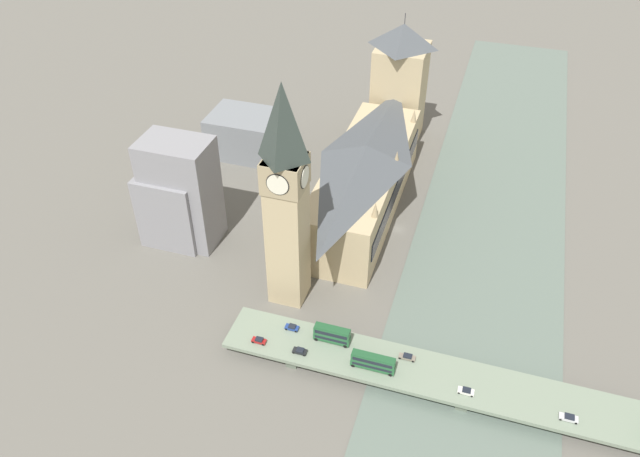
{
  "coord_description": "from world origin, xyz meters",
  "views": [
    {
      "loc": [
        -25.33,
        169.66,
        135.06
      ],
      "look_at": [
        18.75,
        30.7,
        19.11
      ],
      "focal_mm": 35.0,
      "sensor_mm": 36.0,
      "label": 1
    }
  ],
  "objects_px": {
    "parliament_hall": "(365,179)",
    "clock_tower": "(286,197)",
    "car_southbound_tail": "(292,327)",
    "road_bridge": "(465,384)",
    "car_southbound_mid": "(466,391)",
    "double_decker_bus_lead": "(373,362)",
    "double_decker_bus_rear": "(332,334)",
    "car_northbound_tail": "(259,340)",
    "victoria_tower": "(400,84)",
    "car_northbound_mid": "(407,357)",
    "car_southbound_lead": "(300,351)",
    "car_northbound_lead": "(569,418)"
  },
  "relations": [
    {
      "from": "victoria_tower",
      "to": "double_decker_bus_rear",
      "type": "height_order",
      "value": "victoria_tower"
    },
    {
      "from": "double_decker_bus_lead",
      "to": "double_decker_bus_rear",
      "type": "height_order",
      "value": "double_decker_bus_rear"
    },
    {
      "from": "victoria_tower",
      "to": "car_southbound_tail",
      "type": "height_order",
      "value": "victoria_tower"
    },
    {
      "from": "victoria_tower",
      "to": "car_northbound_tail",
      "type": "bearing_deg",
      "value": 85.25
    },
    {
      "from": "clock_tower",
      "to": "car_southbound_tail",
      "type": "height_order",
      "value": "clock_tower"
    },
    {
      "from": "car_northbound_tail",
      "to": "car_southbound_mid",
      "type": "height_order",
      "value": "car_northbound_tail"
    },
    {
      "from": "car_northbound_mid",
      "to": "car_southbound_lead",
      "type": "bearing_deg",
      "value": 13.52
    },
    {
      "from": "road_bridge",
      "to": "car_northbound_tail",
      "type": "xyz_separation_m",
      "value": [
        55.86,
        3.68,
        1.61
      ]
    },
    {
      "from": "double_decker_bus_lead",
      "to": "car_southbound_mid",
      "type": "relative_size",
      "value": 2.87
    },
    {
      "from": "car_northbound_mid",
      "to": "car_northbound_tail",
      "type": "height_order",
      "value": "car_northbound_tail"
    },
    {
      "from": "double_decker_bus_rear",
      "to": "car_northbound_tail",
      "type": "xyz_separation_m",
      "value": [
        18.92,
        6.49,
        -2.05
      ]
    },
    {
      "from": "clock_tower",
      "to": "car_southbound_mid",
      "type": "distance_m",
      "value": 68.87
    },
    {
      "from": "clock_tower",
      "to": "double_decker_bus_lead",
      "type": "distance_m",
      "value": 49.62
    },
    {
      "from": "double_decker_bus_lead",
      "to": "car_northbound_mid",
      "type": "distance_m",
      "value": 10.19
    },
    {
      "from": "clock_tower",
      "to": "victoria_tower",
      "type": "bearing_deg",
      "value": -95.79
    },
    {
      "from": "double_decker_bus_rear",
      "to": "car_northbound_lead",
      "type": "distance_m",
      "value": 62.47
    },
    {
      "from": "road_bridge",
      "to": "car_southbound_mid",
      "type": "distance_m",
      "value": 3.74
    },
    {
      "from": "victoria_tower",
      "to": "car_southbound_lead",
      "type": "distance_m",
      "value": 129.47
    },
    {
      "from": "victoria_tower",
      "to": "double_decker_bus_lead",
      "type": "height_order",
      "value": "victoria_tower"
    },
    {
      "from": "clock_tower",
      "to": "car_northbound_tail",
      "type": "xyz_separation_m",
      "value": [
        0.12,
        24.3,
        -31.87
      ]
    },
    {
      "from": "car_southbound_tail",
      "to": "parliament_hall",
      "type": "bearing_deg",
      "value": -93.19
    },
    {
      "from": "clock_tower",
      "to": "car_northbound_lead",
      "type": "height_order",
      "value": "clock_tower"
    },
    {
      "from": "car_southbound_lead",
      "to": "car_southbound_mid",
      "type": "distance_m",
      "value": 44.36
    },
    {
      "from": "parliament_hall",
      "to": "road_bridge",
      "type": "height_order",
      "value": "parliament_hall"
    },
    {
      "from": "car_southbound_mid",
      "to": "car_northbound_mid",
      "type": "bearing_deg",
      "value": -21.33
    },
    {
      "from": "double_decker_bus_rear",
      "to": "car_southbound_mid",
      "type": "distance_m",
      "value": 37.86
    },
    {
      "from": "road_bridge",
      "to": "parliament_hall",
      "type": "bearing_deg",
      "value": -57.17
    },
    {
      "from": "parliament_hall",
      "to": "road_bridge",
      "type": "distance_m",
      "value": 83.9
    },
    {
      "from": "car_northbound_lead",
      "to": "road_bridge",
      "type": "bearing_deg",
      "value": -8.5
    },
    {
      "from": "car_northbound_tail",
      "to": "parliament_hall",
      "type": "bearing_deg",
      "value": -98.25
    },
    {
      "from": "car_southbound_lead",
      "to": "victoria_tower",
      "type": "bearing_deg",
      "value": -89.45
    },
    {
      "from": "double_decker_bus_lead",
      "to": "car_southbound_mid",
      "type": "height_order",
      "value": "double_decker_bus_lead"
    },
    {
      "from": "car_southbound_lead",
      "to": "car_southbound_tail",
      "type": "distance_m",
      "value": 8.8
    },
    {
      "from": "road_bridge",
      "to": "car_northbound_tail",
      "type": "height_order",
      "value": "car_northbound_tail"
    },
    {
      "from": "double_decker_bus_lead",
      "to": "victoria_tower",
      "type": "bearing_deg",
      "value": -80.54
    },
    {
      "from": "clock_tower",
      "to": "car_southbound_mid",
      "type": "height_order",
      "value": "clock_tower"
    },
    {
      "from": "victoria_tower",
      "to": "car_northbound_tail",
      "type": "distance_m",
      "value": 129.84
    },
    {
      "from": "car_northbound_mid",
      "to": "car_southbound_tail",
      "type": "relative_size",
      "value": 1.17
    },
    {
      "from": "clock_tower",
      "to": "car_southbound_lead",
      "type": "xyz_separation_m",
      "value": [
        -11.74,
        24.35,
        -31.97
      ]
    },
    {
      "from": "victoria_tower",
      "to": "car_northbound_mid",
      "type": "relative_size",
      "value": 11.8
    },
    {
      "from": "parliament_hall",
      "to": "clock_tower",
      "type": "xyz_separation_m",
      "value": [
        10.58,
        49.39,
        23.62
      ]
    },
    {
      "from": "clock_tower",
      "to": "double_decker_bus_rear",
      "type": "relative_size",
      "value": 6.96
    },
    {
      "from": "car_northbound_tail",
      "to": "double_decker_bus_lead",
      "type": "bearing_deg",
      "value": -178.75
    },
    {
      "from": "victoria_tower",
      "to": "car_southbound_mid",
      "type": "bearing_deg",
      "value": 109.65
    },
    {
      "from": "road_bridge",
      "to": "double_decker_bus_rear",
      "type": "height_order",
      "value": "double_decker_bus_rear"
    },
    {
      "from": "double_decker_bus_lead",
      "to": "double_decker_bus_rear",
      "type": "distance_m",
      "value": 14.16
    },
    {
      "from": "parliament_hall",
      "to": "car_southbound_tail",
      "type": "xyz_separation_m",
      "value": [
        3.71,
        66.41,
        -8.28
      ]
    },
    {
      "from": "parliament_hall",
      "to": "car_southbound_tail",
      "type": "bearing_deg",
      "value": 86.81
    },
    {
      "from": "car_northbound_mid",
      "to": "car_southbound_tail",
      "type": "xyz_separation_m",
      "value": [
        32.85,
        -0.6,
        0.03
      ]
    },
    {
      "from": "road_bridge",
      "to": "car_southbound_mid",
      "type": "relative_size",
      "value": 31.85
    }
  ]
}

